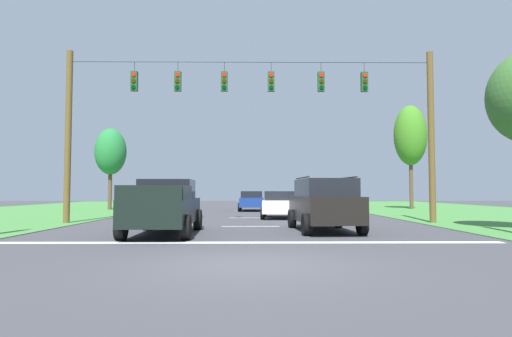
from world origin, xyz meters
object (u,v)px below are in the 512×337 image
at_px(tree_roadside_far_right, 410,136).
at_px(tree_roadside_left, 111,152).
at_px(distant_car_far_parked, 166,199).
at_px(distant_car_oncoming, 252,201).
at_px(suv_black, 324,203).
at_px(pickup_truck, 165,207).
at_px(overhead_signal_span, 250,123).
at_px(distant_car_crossing_white, 279,204).

height_order(tree_roadside_far_right, tree_roadside_left, tree_roadside_far_right).
bearing_deg(distant_car_far_parked, distant_car_oncoming, -31.26).
bearing_deg(suv_black, tree_roadside_far_right, 62.14).
distance_m(suv_black, distant_car_far_parked, 24.34).
xyz_separation_m(pickup_truck, suv_black, (5.84, 1.09, 0.09)).
xyz_separation_m(distant_car_oncoming, tree_roadside_far_right, (13.51, 2.80, 5.43)).
xyz_separation_m(overhead_signal_span, tree_roadside_left, (-11.44, 14.96, -0.08)).
xyz_separation_m(pickup_truck, distant_car_oncoming, (3.09, 18.64, -0.18)).
height_order(pickup_truck, distant_car_far_parked, pickup_truck).
relative_size(distant_car_crossing_white, tree_roadside_far_right, 0.50).
height_order(pickup_truck, distant_car_crossing_white, pickup_truck).
bearing_deg(pickup_truck, distant_car_far_parked, 100.71).
relative_size(overhead_signal_span, distant_car_crossing_white, 4.02).
relative_size(suv_black, tree_roadside_left, 0.74).
distance_m(distant_car_crossing_white, distant_car_oncoming, 9.38).
bearing_deg(distant_car_oncoming, tree_roadside_far_right, 11.69).
bearing_deg(pickup_truck, tree_roadside_far_right, 52.25).
xyz_separation_m(overhead_signal_span, tree_roadside_far_right, (13.58, 16.11, 1.43)).
relative_size(suv_black, distant_car_far_parked, 1.11).
relative_size(distant_car_oncoming, tree_roadside_far_right, 0.49).
bearing_deg(pickup_truck, overhead_signal_span, 60.49).
distance_m(distant_car_oncoming, tree_roadside_far_right, 14.83).
bearing_deg(overhead_signal_span, distant_car_oncoming, 89.70).
relative_size(distant_car_crossing_white, distant_car_oncoming, 1.02).
distance_m(pickup_truck, tree_roadside_left, 22.29).
height_order(distant_car_crossing_white, tree_roadside_far_right, tree_roadside_far_right).
bearing_deg(distant_car_oncoming, pickup_truck, -99.40).
xyz_separation_m(overhead_signal_span, pickup_truck, (-3.02, -5.33, -3.83)).
height_order(overhead_signal_span, tree_roadside_far_right, tree_roadside_far_right).
bearing_deg(distant_car_crossing_white, tree_roadside_left, 140.25).
distance_m(overhead_signal_span, suv_black, 6.31).
xyz_separation_m(pickup_truck, tree_roadside_left, (-8.43, 20.29, 3.75)).
relative_size(distant_car_oncoming, tree_roadside_left, 0.65).
bearing_deg(distant_car_far_parked, tree_roadside_far_right, -4.74).
xyz_separation_m(overhead_signal_span, distant_car_crossing_white, (1.66, 4.06, -4.00)).
distance_m(suv_black, tree_roadside_far_right, 23.58).
distance_m(distant_car_crossing_white, tree_roadside_left, 17.49).
relative_size(overhead_signal_span, distant_car_far_parked, 4.01).
bearing_deg(tree_roadside_left, overhead_signal_span, -52.58).
xyz_separation_m(overhead_signal_span, distant_car_oncoming, (0.07, 13.31, -4.00)).
bearing_deg(tree_roadside_left, distant_car_oncoming, -8.14).
bearing_deg(suv_black, pickup_truck, -169.38).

